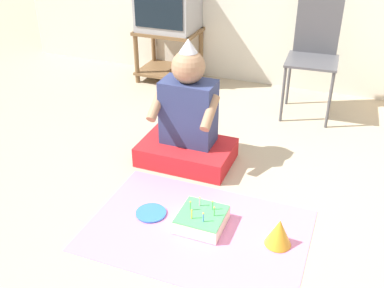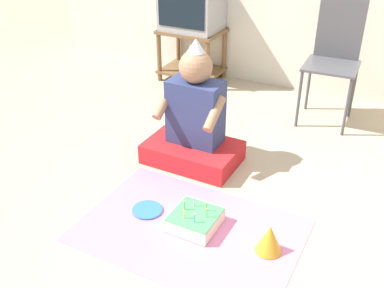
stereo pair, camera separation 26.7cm
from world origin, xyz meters
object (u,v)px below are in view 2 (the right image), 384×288
object	(u,v)px
person_seated	(194,124)
paper_plate	(147,210)
tv	(192,7)
birthday_cake	(195,220)
folding_chair	(335,53)
party_hat_blue	(269,238)

from	to	relation	value
person_seated	paper_plate	xyz separation A→B (m)	(0.03, -0.65, -0.27)
tv	birthday_cake	xyz separation A→B (m)	(1.09, -2.02, -0.67)
tv	birthday_cake	world-z (taller)	tv
folding_chair	birthday_cake	distance (m)	1.86
tv	folding_chair	xyz separation A→B (m)	(1.40, -0.25, -0.16)
birthday_cake	paper_plate	bearing A→B (deg)	-178.21
party_hat_blue	person_seated	bearing A→B (deg)	140.77
tv	person_seated	xyz separation A→B (m)	(0.74, -1.37, -0.43)
birthday_cake	paper_plate	world-z (taller)	birthday_cake
birthday_cake	paper_plate	xyz separation A→B (m)	(-0.32, -0.01, -0.04)
folding_chair	party_hat_blue	distance (m)	1.82
person_seated	paper_plate	bearing A→B (deg)	-87.56
folding_chair	paper_plate	size ratio (longest dim) A/B	5.29
folding_chair	birthday_cake	world-z (taller)	folding_chair
party_hat_blue	paper_plate	xyz separation A→B (m)	(-0.75, -0.02, -0.08)
tv	folding_chair	distance (m)	1.43
tv	person_seated	size ratio (longest dim) A/B	0.61
tv	party_hat_blue	xyz separation A→B (m)	(1.52, -2.01, -0.63)
person_seated	party_hat_blue	world-z (taller)	person_seated
paper_plate	party_hat_blue	bearing A→B (deg)	1.29
folding_chair	person_seated	xyz separation A→B (m)	(-0.66, -1.12, -0.27)
party_hat_blue	paper_plate	world-z (taller)	party_hat_blue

